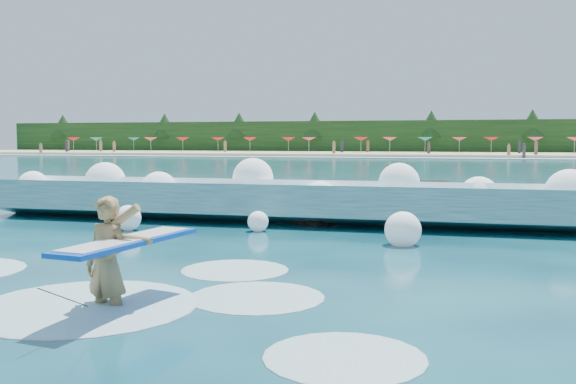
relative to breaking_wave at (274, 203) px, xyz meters
name	(u,v)px	position (x,y,z in m)	size (l,w,h in m)	color
ground	(170,271)	(0.19, -6.83, -0.48)	(200.00, 200.00, 0.00)	#072938
beach	(425,154)	(0.19, 71.17, -0.28)	(140.00, 20.00, 0.40)	tan
wet_band	(420,158)	(0.19, 60.17, -0.44)	(140.00, 5.00, 0.08)	silver
treeline	(429,137)	(0.19, 81.17, 2.02)	(140.00, 4.00, 5.00)	black
breaking_wave	(274,203)	(0.00, 0.00, 0.00)	(15.99, 2.58, 1.38)	teal
rock_cluster	(307,204)	(0.70, 0.88, -0.09)	(7.84, 3.11, 1.22)	black
surfer_with_board	(112,259)	(0.52, -9.22, 0.17)	(1.08, 2.94, 1.77)	olive
wave_spray	(287,190)	(0.38, -0.09, 0.37)	(15.62, 4.75, 1.74)	white
surf_foam	(94,296)	(-0.09, -8.69, -0.48)	(9.07, 5.69, 0.15)	silver
beach_umbrellas	(425,139)	(0.08, 72.89, 1.77)	(111.37, 6.90, 0.50)	red
beachgoers	(433,148)	(1.30, 68.96, 0.63)	(102.78, 14.18, 1.94)	#3F332D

